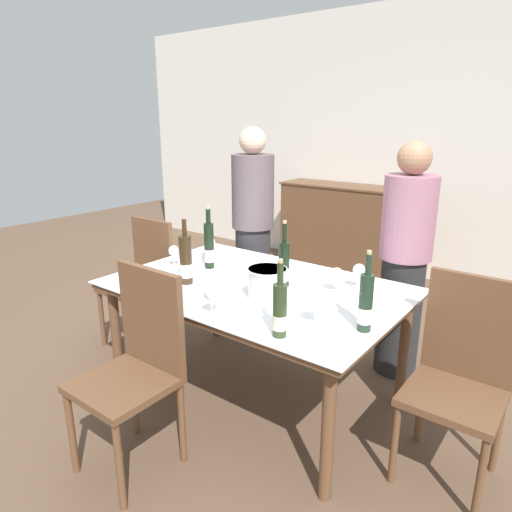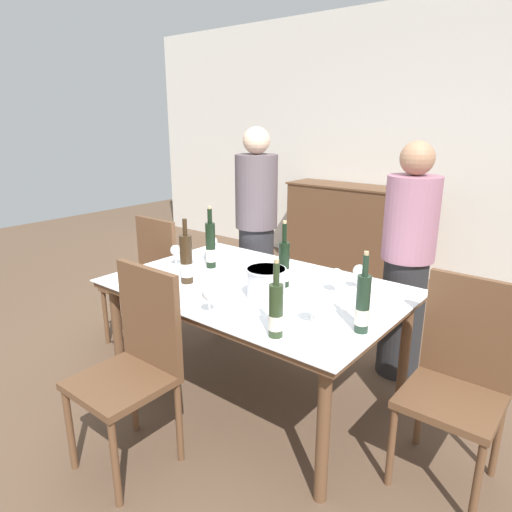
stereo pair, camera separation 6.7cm
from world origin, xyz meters
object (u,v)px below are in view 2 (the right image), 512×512
object	(u,v)px
sideboard_cabinet	(353,229)
wine_bottle_3	(211,246)
wine_glass_2	(359,272)
person_guest_left	(407,264)
wine_glass_0	(176,251)
dining_table	(256,295)
wine_bottle_0	(284,265)
wine_bottle_1	(186,260)
chair_near_front	(135,356)
wine_glass_4	(336,276)
chair_left_end	(147,273)
wine_glass_5	(312,306)
wine_bottle_2	(276,311)
wine_glass_3	(209,294)
person_host	(256,231)
ice_bucket	(266,283)
chair_right_end	(460,371)
wine_glass_1	(212,242)
wine_bottle_4	(363,305)

from	to	relation	value
sideboard_cabinet	wine_bottle_3	world-z (taller)	wine_bottle_3
wine_glass_2	person_guest_left	distance (m)	0.52
wine_glass_0	dining_table	bearing A→B (deg)	3.74
wine_bottle_0	wine_bottle_1	world-z (taller)	wine_bottle_0
wine_glass_0	chair_near_front	xyz separation A→B (m)	(0.52, -0.74, -0.27)
wine_glass_4	wine_bottle_1	bearing A→B (deg)	-152.86
chair_left_end	wine_glass_5	bearing A→B (deg)	-11.03
wine_bottle_2	wine_glass_5	world-z (taller)	wine_bottle_2
dining_table	wine_glass_3	world-z (taller)	wine_glass_3
wine_glass_0	person_host	world-z (taller)	person_host
wine_glass_4	chair_left_end	distance (m)	1.59
wine_bottle_0	person_guest_left	world-z (taller)	person_guest_left
ice_bucket	wine_glass_2	xyz separation A→B (m)	(0.33, 0.44, 0.01)
wine_glass_2	chair_right_end	bearing A→B (deg)	-18.68
wine_glass_1	wine_glass_5	distance (m)	1.26
wine_bottle_0	person_host	distance (m)	1.05
wine_bottle_4	wine_glass_2	world-z (taller)	wine_bottle_4
person_host	ice_bucket	bearing A→B (deg)	-48.84
dining_table	wine_glass_5	world-z (taller)	wine_glass_5
chair_left_end	wine_glass_4	bearing A→B (deg)	3.43
wine_bottle_4	wine_glass_0	size ratio (longest dim) A/B	2.67
dining_table	wine_bottle_2	distance (m)	0.68
sideboard_cabinet	wine_bottle_1	xyz separation A→B (m)	(0.34, -2.82, 0.38)
wine_glass_2	wine_glass_3	xyz separation A→B (m)	(-0.42, -0.77, -0.00)
ice_bucket	wine_glass_4	world-z (taller)	ice_bucket
wine_bottle_4	wine_glass_3	size ratio (longest dim) A/B	2.55
wine_glass_1	wine_glass_0	bearing A→B (deg)	-95.19
wine_bottle_0	person_guest_left	distance (m)	0.86
wine_bottle_0	wine_bottle_1	size ratio (longest dim) A/B	1.01
wine_glass_2	wine_glass_4	world-z (taller)	wine_glass_2
wine_bottle_4	wine_glass_1	distance (m)	1.44
wine_glass_1	person_guest_left	world-z (taller)	person_guest_left
wine_bottle_1	person_host	bearing A→B (deg)	105.84
wine_bottle_2	person_host	size ratio (longest dim) A/B	0.22
wine_bottle_0	chair_right_end	distance (m)	1.05
sideboard_cabinet	chair_left_end	xyz separation A→B (m)	(-0.44, -2.52, 0.06)
wine_glass_1	wine_glass_2	bearing A→B (deg)	1.76
wine_bottle_4	wine_glass_1	size ratio (longest dim) A/B	2.69
wine_bottle_3	wine_glass_4	xyz separation A→B (m)	(0.87, 0.10, -0.04)
wine_glass_2	chair_near_front	xyz separation A→B (m)	(-0.62, -1.09, -0.27)
wine_glass_5	person_host	distance (m)	1.57
dining_table	person_host	distance (m)	1.04
wine_bottle_4	chair_near_front	bearing A→B (deg)	-144.92
chair_right_end	chair_near_front	xyz separation A→B (m)	(-1.26, -0.88, 0.02)
dining_table	chair_left_end	world-z (taller)	chair_left_end
wine_glass_5	person_guest_left	size ratio (longest dim) A/B	0.09
wine_glass_4	wine_glass_0	bearing A→B (deg)	-168.17
wine_bottle_0	wine_glass_5	size ratio (longest dim) A/B	2.86
dining_table	ice_bucket	xyz separation A→B (m)	(0.17, -0.13, 0.16)
sideboard_cabinet	person_host	xyz separation A→B (m)	(0.05, -1.80, 0.32)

